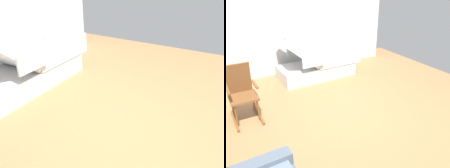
% 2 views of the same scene
% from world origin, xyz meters
% --- Properties ---
extents(ground_plane, '(6.94, 6.94, 0.00)m').
position_xyz_m(ground_plane, '(0.00, 0.00, 0.00)').
color(ground_plane, '#9E7247').
extents(hospital_bed, '(1.06, 2.09, 1.20)m').
position_xyz_m(hospital_bed, '(2.13, -0.23, 0.32)').
color(hospital_bed, silver).
rests_on(hospital_bed, ground).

